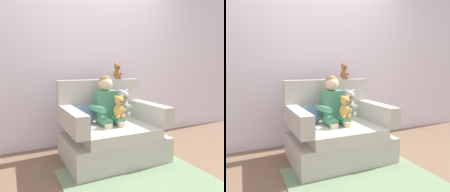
# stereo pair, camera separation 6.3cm
# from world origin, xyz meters

# --- Properties ---
(ground_plane) EXTENTS (8.00, 8.00, 0.00)m
(ground_plane) POSITION_xyz_m (0.00, 0.00, 0.00)
(ground_plane) COLOR brown
(back_wall) EXTENTS (6.00, 0.10, 2.60)m
(back_wall) POSITION_xyz_m (0.00, 0.75, 1.30)
(back_wall) COLOR silver
(back_wall) RESTS_ON ground
(floor_rug) EXTENTS (1.41, 1.22, 0.01)m
(floor_rug) POSITION_xyz_m (0.00, -0.65, 0.01)
(floor_rug) COLOR slate
(floor_rug) RESTS_ON ground
(armchair) EXTENTS (1.13, 0.86, 0.93)m
(armchair) POSITION_xyz_m (0.00, 0.04, 0.30)
(armchair) COLOR #BCB7AD
(armchair) RESTS_ON ground
(seated_child) EXTENTS (0.45, 0.39, 0.82)m
(seated_child) POSITION_xyz_m (-0.03, 0.06, 0.63)
(seated_child) COLOR #4C9370
(seated_child) RESTS_ON armchair
(plush_grey) EXTENTS (0.19, 0.15, 0.31)m
(plush_grey) POSITION_xyz_m (0.12, -0.06, 0.67)
(plush_grey) COLOR #9E9EA3
(plush_grey) RESTS_ON armchair
(plush_honey) EXTENTS (0.15, 0.12, 0.26)m
(plush_honey) POSITION_xyz_m (0.03, -0.12, 0.64)
(plush_honey) COLOR gold
(plush_honey) RESTS_ON armchair
(plush_brown_on_backrest) EXTENTS (0.13, 0.11, 0.22)m
(plush_brown_on_backrest) POSITION_xyz_m (0.25, 0.36, 1.03)
(plush_brown_on_backrest) COLOR brown
(plush_brown_on_backrest) RESTS_ON armchair
(throw_pillow) EXTENTS (0.28, 0.18, 0.26)m
(throw_pillow) POSITION_xyz_m (-0.31, 0.16, 0.52)
(throw_pillow) COLOR slate
(throw_pillow) RESTS_ON armchair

